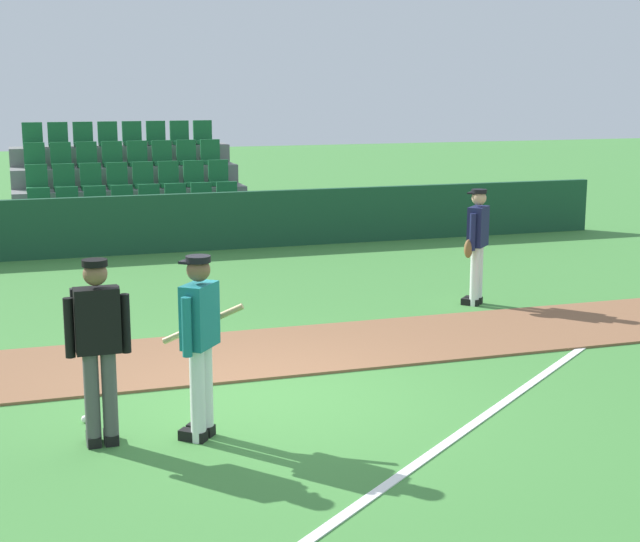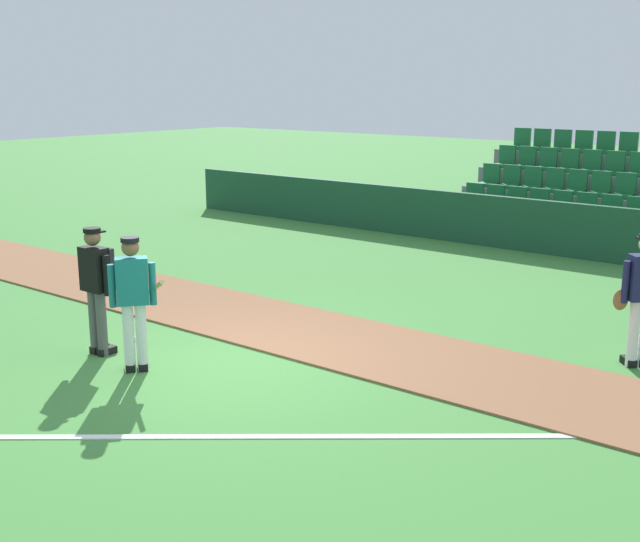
% 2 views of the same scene
% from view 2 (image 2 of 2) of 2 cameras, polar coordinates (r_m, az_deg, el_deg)
% --- Properties ---
extents(ground_plane, '(80.00, 80.00, 0.00)m').
position_cam_2_polar(ground_plane, '(10.77, -5.91, -6.56)').
color(ground_plane, '#42843A').
extents(infield_dirt_path, '(28.00, 2.12, 0.03)m').
position_cam_2_polar(infield_dirt_path, '(11.90, -0.52, -4.45)').
color(infield_dirt_path, brown).
rests_on(infield_dirt_path, ground).
extents(foul_line_chalk, '(9.46, 7.55, 0.01)m').
position_cam_2_polar(foul_line_chalk, '(8.68, 6.39, -11.59)').
color(foul_line_chalk, white).
rests_on(foul_line_chalk, ground).
extents(dugout_fence, '(20.00, 0.16, 1.16)m').
position_cam_2_polar(dugout_fence, '(18.12, 14.61, 3.15)').
color(dugout_fence, '#19472D').
rests_on(dugout_fence, ground).
extents(stadium_bleachers, '(5.00, 3.80, 2.45)m').
position_cam_2_polar(stadium_bleachers, '(20.20, 17.29, 4.42)').
color(stadium_bleachers, slate).
rests_on(stadium_bleachers, ground).
extents(batter_teal_jersey, '(0.76, 0.67, 1.76)m').
position_cam_2_polar(batter_teal_jersey, '(10.43, -13.09, -1.92)').
color(batter_teal_jersey, white).
rests_on(batter_teal_jersey, ground).
extents(umpire_home_plate, '(0.59, 0.31, 1.76)m').
position_cam_2_polar(umpire_home_plate, '(11.20, -15.57, -0.85)').
color(umpire_home_plate, '#4C4C4C').
rests_on(umpire_home_plate, ground).
extents(baseball, '(0.07, 0.07, 0.07)m').
position_cam_2_polar(baseball, '(11.93, -13.11, -4.66)').
color(baseball, white).
rests_on(baseball, ground).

